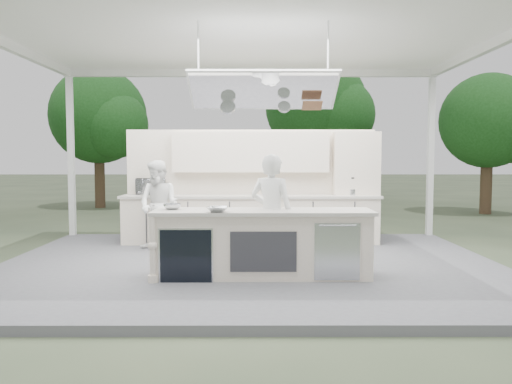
{
  "coord_description": "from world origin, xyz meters",
  "views": [
    {
      "loc": [
        0.08,
        -7.93,
        1.82
      ],
      "look_at": [
        0.1,
        0.4,
        1.24
      ],
      "focal_mm": 35.0,
      "sensor_mm": 36.0,
      "label": 1
    }
  ],
  "objects_px": {
    "demo_island": "(261,243)",
    "sous_chef": "(159,205)",
    "back_counter": "(251,219)",
    "head_chef": "(272,214)"
  },
  "relations": [
    {
      "from": "demo_island",
      "to": "back_counter",
      "type": "relative_size",
      "value": 0.61
    },
    {
      "from": "head_chef",
      "to": "sous_chef",
      "type": "xyz_separation_m",
      "value": [
        -1.99,
        1.83,
        -0.05
      ]
    },
    {
      "from": "head_chef",
      "to": "back_counter",
      "type": "bearing_deg",
      "value": -62.18
    },
    {
      "from": "head_chef",
      "to": "sous_chef",
      "type": "distance_m",
      "value": 2.71
    },
    {
      "from": "demo_island",
      "to": "back_counter",
      "type": "bearing_deg",
      "value": 93.63
    },
    {
      "from": "demo_island",
      "to": "head_chef",
      "type": "xyz_separation_m",
      "value": [
        0.15,
        0.21,
        0.4
      ]
    },
    {
      "from": "demo_island",
      "to": "back_counter",
      "type": "xyz_separation_m",
      "value": [
        -0.18,
        2.81,
        0.0
      ]
    },
    {
      "from": "demo_island",
      "to": "head_chef",
      "type": "height_order",
      "value": "head_chef"
    },
    {
      "from": "demo_island",
      "to": "sous_chef",
      "type": "height_order",
      "value": "sous_chef"
    },
    {
      "from": "demo_island",
      "to": "back_counter",
      "type": "distance_m",
      "value": 2.82
    }
  ]
}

